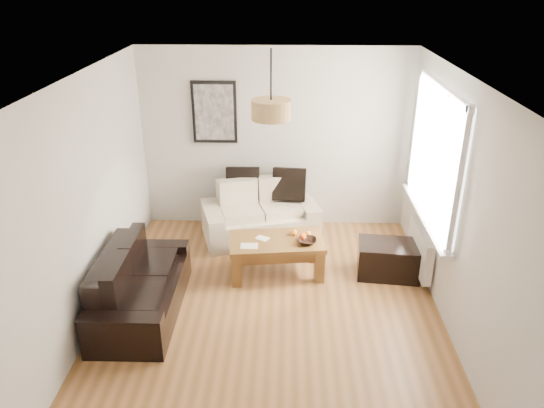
{
  "coord_description": "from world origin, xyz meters",
  "views": [
    {
      "loc": [
        0.16,
        -4.81,
        3.53
      ],
      "look_at": [
        0.0,
        0.6,
        1.05
      ],
      "focal_mm": 34.18,
      "sensor_mm": 36.0,
      "label": 1
    }
  ],
  "objects_px": {
    "sofa_leather": "(141,284)",
    "ottoman": "(389,259)",
    "loveseat_cream": "(260,212)",
    "coffee_table": "(276,256)"
  },
  "relations": [
    {
      "from": "sofa_leather",
      "to": "ottoman",
      "type": "distance_m",
      "value": 3.01
    },
    {
      "from": "sofa_leather",
      "to": "ottoman",
      "type": "height_order",
      "value": "sofa_leather"
    },
    {
      "from": "loveseat_cream",
      "to": "sofa_leather",
      "type": "distance_m",
      "value": 2.2
    },
    {
      "from": "sofa_leather",
      "to": "coffee_table",
      "type": "height_order",
      "value": "sofa_leather"
    },
    {
      "from": "loveseat_cream",
      "to": "sofa_leather",
      "type": "xyz_separation_m",
      "value": [
        -1.22,
        -1.83,
        -0.03
      ]
    },
    {
      "from": "loveseat_cream",
      "to": "coffee_table",
      "type": "xyz_separation_m",
      "value": [
        0.25,
        -0.98,
        -0.15
      ]
    },
    {
      "from": "sofa_leather",
      "to": "loveseat_cream",
      "type": "bearing_deg",
      "value": -34.3
    },
    {
      "from": "loveseat_cream",
      "to": "ottoman",
      "type": "bearing_deg",
      "value": -46.64
    },
    {
      "from": "coffee_table",
      "to": "loveseat_cream",
      "type": "bearing_deg",
      "value": 104.46
    },
    {
      "from": "sofa_leather",
      "to": "ottoman",
      "type": "xyz_separation_m",
      "value": [
        2.88,
        0.86,
        -0.14
      ]
    }
  ]
}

